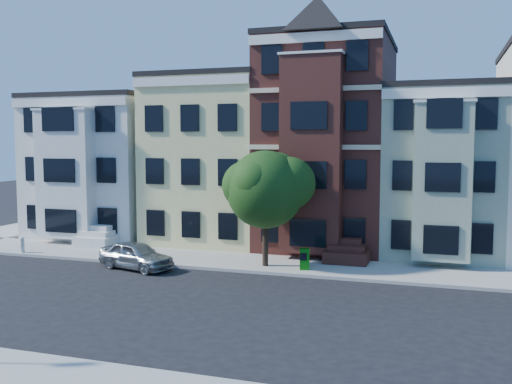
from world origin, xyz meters
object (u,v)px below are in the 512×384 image
(street_tree, at_px, (265,195))
(newspaper_box, at_px, (304,259))
(parked_car, at_px, (136,255))
(fire_hydrant, at_px, (22,246))

(street_tree, height_order, newspaper_box, street_tree)
(parked_car, bearing_deg, fire_hydrant, 97.41)
(parked_car, xyz_separation_m, newspaper_box, (8.09, 1.81, -0.03))
(newspaper_box, relative_size, fire_hydrant, 1.46)
(newspaper_box, bearing_deg, parked_car, 178.70)
(parked_car, distance_m, fire_hydrant, 7.83)
(fire_hydrant, bearing_deg, newspaper_box, 2.58)
(parked_car, bearing_deg, newspaper_box, -61.88)
(fire_hydrant, bearing_deg, parked_car, -8.08)
(newspaper_box, xyz_separation_m, fire_hydrant, (-15.84, -0.71, -0.16))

